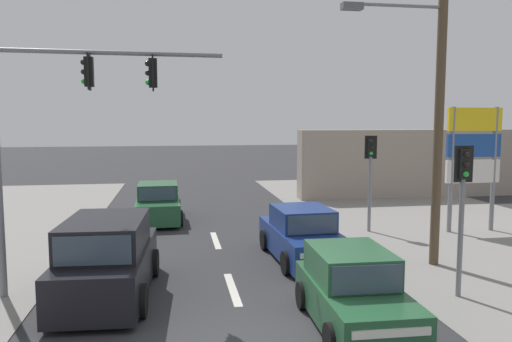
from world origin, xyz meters
name	(u,v)px	position (x,y,z in m)	size (l,w,h in m)	color
lane_dash_mid	(233,289)	(0.00, 3.00, 0.00)	(0.20, 2.40, 0.01)	silver
lane_dash_far	(216,240)	(0.00, 8.00, 0.00)	(0.20, 2.40, 0.01)	silver
utility_pole_midground_right	(436,75)	(5.80, 4.09, 5.35)	(3.78, 0.28, 9.98)	brown
traffic_signal_mast	(55,120)	(-4.07, 3.37, 4.15)	(5.29, 0.50, 6.00)	slate
pedestal_signal_right_kerb	(462,195)	(5.16, 1.57, 2.42)	(0.44, 0.29, 3.56)	slate
pedestal_signal_far_median	(370,167)	(5.71, 8.37, 2.42)	(0.44, 0.31, 3.56)	slate
shopping_plaza_sign	(473,151)	(9.44, 7.81, 2.98)	(2.10, 0.16, 4.60)	slate
shopfront_wall_far	(408,163)	(11.00, 16.00, 1.80)	(12.00, 1.00, 3.60)	#A39384
sedan_receding_far	(302,236)	(2.35, 5.24, 0.70)	(2.03, 4.31, 1.56)	navy
sedan_oncoming_near	(158,204)	(-2.04, 11.74, 0.70)	(1.95, 4.27, 1.56)	#235633
suv_crossing_left	(108,260)	(-2.94, 2.94, 0.88)	(2.25, 4.63, 1.90)	black
hatchback_kerbside_parked	(353,292)	(2.14, 0.42, 0.70)	(1.85, 3.67, 1.53)	#235633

